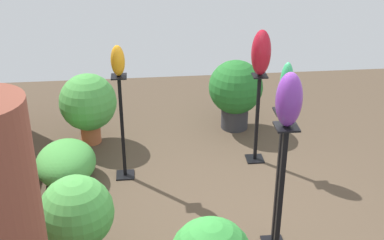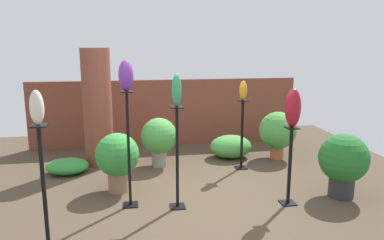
{
  "view_description": "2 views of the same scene",
  "coord_description": "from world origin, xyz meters",
  "px_view_note": "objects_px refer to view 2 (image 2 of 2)",
  "views": [
    {
      "loc": [
        -3.99,
        0.77,
        3.24
      ],
      "look_at": [
        0.26,
        0.34,
        1.09
      ],
      "focal_mm": 50.0,
      "sensor_mm": 36.0,
      "label": 1
    },
    {
      "loc": [
        -0.76,
        -4.98,
        2.17
      ],
      "look_at": [
        0.11,
        0.18,
        1.07
      ],
      "focal_mm": 35.0,
      "sensor_mm": 36.0,
      "label": 2
    }
  ],
  "objects_px": {
    "pedestal_ivory": "(44,195)",
    "pedestal_violet": "(129,154)",
    "potted_plant_mid_right": "(117,157)",
    "art_vase_jade": "(177,90)",
    "pedestal_amber": "(242,138)",
    "potted_plant_back_center": "(159,137)",
    "potted_plant_near_pillar": "(343,161)",
    "art_vase_ivory": "(37,108)",
    "art_vase_violet": "(126,75)",
    "pedestal_ruby": "(290,170)",
    "art_vase_ruby": "(293,108)",
    "pedestal_jade": "(177,162)",
    "brick_pillar": "(98,108)",
    "potted_plant_mid_left": "(278,131)",
    "art_vase_amber": "(243,91)"
  },
  "relations": [
    {
      "from": "pedestal_ruby",
      "to": "pedestal_ivory",
      "type": "bearing_deg",
      "value": -166.88
    },
    {
      "from": "art_vase_violet",
      "to": "potted_plant_back_center",
      "type": "bearing_deg",
      "value": 71.69
    },
    {
      "from": "pedestal_jade",
      "to": "art_vase_ruby",
      "type": "relative_size",
      "value": 2.67
    },
    {
      "from": "art_vase_amber",
      "to": "art_vase_ivory",
      "type": "xyz_separation_m",
      "value": [
        -2.77,
        -2.21,
        0.17
      ]
    },
    {
      "from": "pedestal_amber",
      "to": "potted_plant_back_center",
      "type": "relative_size",
      "value": 1.38
    },
    {
      "from": "potted_plant_mid_right",
      "to": "art_vase_jade",
      "type": "bearing_deg",
      "value": -41.32
    },
    {
      "from": "pedestal_violet",
      "to": "potted_plant_near_pillar",
      "type": "distance_m",
      "value": 2.97
    },
    {
      "from": "pedestal_jade",
      "to": "art_vase_ivory",
      "type": "xyz_separation_m",
      "value": [
        -1.48,
        -0.83,
        0.91
      ]
    },
    {
      "from": "pedestal_violet",
      "to": "brick_pillar",
      "type": "bearing_deg",
      "value": 105.75
    },
    {
      "from": "art_vase_violet",
      "to": "art_vase_ivory",
      "type": "bearing_deg",
      "value": -130.93
    },
    {
      "from": "pedestal_amber",
      "to": "art_vase_jade",
      "type": "relative_size",
      "value": 2.88
    },
    {
      "from": "art_vase_ivory",
      "to": "art_vase_violet",
      "type": "distance_m",
      "value": 1.33
    },
    {
      "from": "art_vase_ruby",
      "to": "potted_plant_near_pillar",
      "type": "relative_size",
      "value": 0.56
    },
    {
      "from": "pedestal_ivory",
      "to": "potted_plant_mid_left",
      "type": "xyz_separation_m",
      "value": [
        3.6,
        2.63,
        -0.1
      ]
    },
    {
      "from": "pedestal_ruby",
      "to": "art_vase_ivory",
      "type": "height_order",
      "value": "art_vase_ivory"
    },
    {
      "from": "pedestal_violet",
      "to": "art_vase_violet",
      "type": "relative_size",
      "value": 3.91
    },
    {
      "from": "art_vase_ruby",
      "to": "art_vase_ivory",
      "type": "relative_size",
      "value": 1.47
    },
    {
      "from": "pedestal_amber",
      "to": "potted_plant_near_pillar",
      "type": "height_order",
      "value": "pedestal_amber"
    },
    {
      "from": "pedestal_violet",
      "to": "art_vase_jade",
      "type": "bearing_deg",
      "value": -14.3
    },
    {
      "from": "art_vase_ivory",
      "to": "potted_plant_back_center",
      "type": "relative_size",
      "value": 0.4
    },
    {
      "from": "art_vase_amber",
      "to": "potted_plant_mid_right",
      "type": "relative_size",
      "value": 0.37
    },
    {
      "from": "pedestal_violet",
      "to": "art_vase_amber",
      "type": "relative_size",
      "value": 4.75
    },
    {
      "from": "potted_plant_mid_left",
      "to": "potted_plant_mid_right",
      "type": "xyz_separation_m",
      "value": [
        -2.91,
        -1.11,
        -0.01
      ]
    },
    {
      "from": "pedestal_amber",
      "to": "potted_plant_mid_right",
      "type": "bearing_deg",
      "value": -161.92
    },
    {
      "from": "brick_pillar",
      "to": "art_vase_amber",
      "type": "relative_size",
      "value": 6.32
    },
    {
      "from": "pedestal_jade",
      "to": "art_vase_ivory",
      "type": "relative_size",
      "value": 3.93
    },
    {
      "from": "pedestal_amber",
      "to": "potted_plant_mid_left",
      "type": "distance_m",
      "value": 0.93
    },
    {
      "from": "pedestal_ivory",
      "to": "art_vase_ivory",
      "type": "distance_m",
      "value": 0.91
    },
    {
      "from": "potted_plant_mid_right",
      "to": "art_vase_amber",
      "type": "bearing_deg",
      "value": 18.08
    },
    {
      "from": "pedestal_amber",
      "to": "art_vase_amber",
      "type": "bearing_deg",
      "value": 45.0
    },
    {
      "from": "pedestal_amber",
      "to": "art_vase_ivory",
      "type": "distance_m",
      "value": 3.68
    },
    {
      "from": "art_vase_jade",
      "to": "potted_plant_mid_left",
      "type": "xyz_separation_m",
      "value": [
        2.12,
        1.8,
        -1.04
      ]
    },
    {
      "from": "brick_pillar",
      "to": "potted_plant_mid_right",
      "type": "xyz_separation_m",
      "value": [
        0.35,
        -1.32,
        -0.51
      ]
    },
    {
      "from": "pedestal_jade",
      "to": "brick_pillar",
      "type": "bearing_deg",
      "value": 119.58
    },
    {
      "from": "pedestal_ivory",
      "to": "pedestal_violet",
      "type": "height_order",
      "value": "pedestal_violet"
    },
    {
      "from": "art_vase_ruby",
      "to": "art_vase_jade",
      "type": "relative_size",
      "value": 1.22
    },
    {
      "from": "pedestal_violet",
      "to": "potted_plant_mid_right",
      "type": "xyz_separation_m",
      "value": [
        -0.17,
        0.53,
        -0.2
      ]
    },
    {
      "from": "pedestal_ivory",
      "to": "potted_plant_mid_right",
      "type": "distance_m",
      "value": 1.68
    },
    {
      "from": "pedestal_ivory",
      "to": "potted_plant_mid_right",
      "type": "height_order",
      "value": "pedestal_ivory"
    },
    {
      "from": "potted_plant_mid_left",
      "to": "potted_plant_near_pillar",
      "type": "xyz_separation_m",
      "value": [
        0.22,
        -1.84,
        0.0
      ]
    },
    {
      "from": "art_vase_amber",
      "to": "art_vase_violet",
      "type": "xyz_separation_m",
      "value": [
        -1.92,
        -1.21,
        0.39
      ]
    },
    {
      "from": "pedestal_jade",
      "to": "art_vase_ivory",
      "type": "height_order",
      "value": "art_vase_ivory"
    },
    {
      "from": "brick_pillar",
      "to": "pedestal_ivory",
      "type": "xyz_separation_m",
      "value": [
        -0.34,
        -2.84,
        -0.4
      ]
    },
    {
      "from": "pedestal_ruby",
      "to": "art_vase_ruby",
      "type": "distance_m",
      "value": 0.84
    },
    {
      "from": "pedestal_violet",
      "to": "art_vase_ruby",
      "type": "height_order",
      "value": "art_vase_ruby"
    },
    {
      "from": "pedestal_jade",
      "to": "art_vase_ruby",
      "type": "distance_m",
      "value": 1.66
    },
    {
      "from": "art_vase_ruby",
      "to": "potted_plant_back_center",
      "type": "bearing_deg",
      "value": 130.51
    },
    {
      "from": "potted_plant_back_center",
      "to": "pedestal_ruby",
      "type": "bearing_deg",
      "value": -49.49
    },
    {
      "from": "pedestal_ruby",
      "to": "art_vase_jade",
      "type": "xyz_separation_m",
      "value": [
        -1.5,
        0.14,
        1.08
      ]
    },
    {
      "from": "potted_plant_near_pillar",
      "to": "potted_plant_mid_right",
      "type": "height_order",
      "value": "potted_plant_near_pillar"
    }
  ]
}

